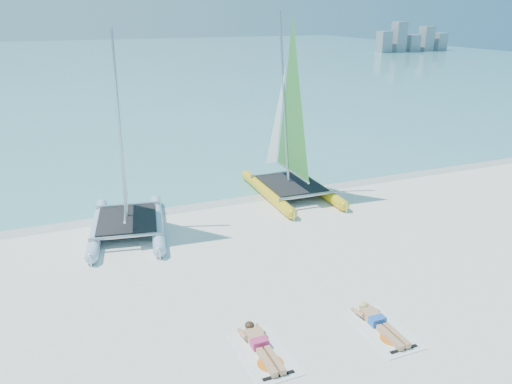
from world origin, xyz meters
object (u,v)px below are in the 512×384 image
catamaran_blue (123,173)px  catamaran_yellow (287,136)px  towel_b (383,330)px  sunbather_a (260,344)px  sunbather_b (378,322)px  towel_a (264,354)px

catamaran_blue → catamaran_yellow: (6.56, 1.51, 0.27)m
catamaran_blue → towel_b: 9.34m
sunbather_a → sunbather_b: (2.85, -0.28, 0.00)m
catamaran_yellow → towel_a: size_ratio=3.85×
sunbather_b → towel_a: bearing=178.2°
towel_a → towel_b: 2.87m
towel_b → sunbather_b: bearing=90.0°
towel_a → catamaran_blue: bearing=102.2°
towel_b → sunbather_b: 0.22m
catamaran_blue → towel_a: bearing=-67.7°
catamaran_blue → sunbather_a: bearing=-67.4°
towel_a → sunbather_b: size_ratio=1.07×
towel_a → sunbather_b: 2.86m
catamaran_yellow → sunbather_a: size_ratio=4.12×
catamaran_yellow → towel_a: catamaran_yellow is taller
towel_a → sunbather_a: (0.00, 0.19, 0.11)m
catamaran_blue → catamaran_yellow: 6.74m
catamaran_blue → catamaran_yellow: bearing=23.1°
towel_b → sunbather_b: size_ratio=1.07×
catamaran_blue → towel_b: catamaran_blue is taller
catamaran_yellow → towel_a: 10.64m
catamaran_yellow → sunbather_a: catamaran_yellow is taller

